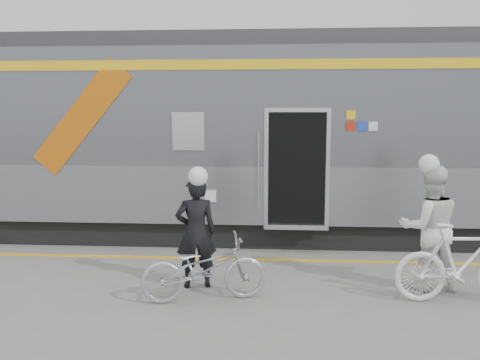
# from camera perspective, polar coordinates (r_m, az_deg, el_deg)

# --- Properties ---
(ground) EXTENTS (90.00, 90.00, 0.00)m
(ground) POSITION_cam_1_polar(r_m,az_deg,el_deg) (7.09, 4.27, -13.92)
(ground) COLOR slate
(ground) RESTS_ON ground
(train) EXTENTS (24.00, 3.17, 4.10)m
(train) POSITION_cam_1_polar(r_m,az_deg,el_deg) (10.95, -5.46, 4.74)
(train) COLOR black
(train) RESTS_ON ground
(safety_strip) EXTENTS (24.00, 0.12, 0.01)m
(safety_strip) POSITION_cam_1_polar(r_m,az_deg,el_deg) (9.12, 4.22, -8.93)
(safety_strip) COLOR yellow
(safety_strip) RESTS_ON ground
(man) EXTENTS (0.69, 0.54, 1.66)m
(man) POSITION_cam_1_polar(r_m,az_deg,el_deg) (7.59, -4.97, -5.89)
(man) COLOR black
(man) RESTS_ON ground
(bicycle_left) EXTENTS (1.84, 1.03, 0.92)m
(bicycle_left) POSITION_cam_1_polar(r_m,az_deg,el_deg) (7.13, -4.03, -9.88)
(bicycle_left) COLOR #B2B4BB
(bicycle_left) RESTS_ON ground
(woman) EXTENTS (0.92, 0.74, 1.83)m
(woman) POSITION_cam_1_polar(r_m,az_deg,el_deg) (7.98, 20.49, -5.04)
(woman) COLOR white
(woman) RESTS_ON ground
(bicycle_right) EXTENTS (1.87, 0.61, 1.11)m
(bicycle_right) POSITION_cam_1_polar(r_m,az_deg,el_deg) (7.65, 23.71, -8.54)
(bicycle_right) COLOR silver
(bicycle_right) RESTS_ON ground
(helmet_man) EXTENTS (0.29, 0.29, 0.29)m
(helmet_man) POSITION_cam_1_polar(r_m,az_deg,el_deg) (7.42, -5.06, 1.45)
(helmet_man) COLOR white
(helmet_man) RESTS_ON man
(helmet_woman) EXTENTS (0.29, 0.29, 0.29)m
(helmet_woman) POSITION_cam_1_polar(r_m,az_deg,el_deg) (7.82, 20.86, 2.59)
(helmet_woman) COLOR white
(helmet_woman) RESTS_ON woman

